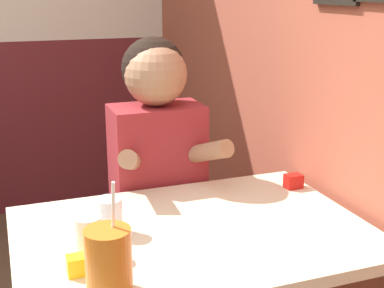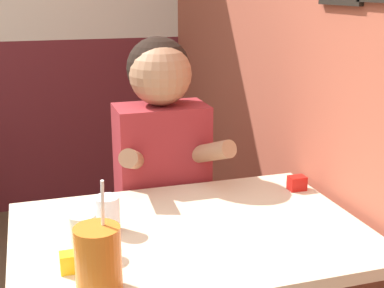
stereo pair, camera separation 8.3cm
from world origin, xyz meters
name	(u,v)px [view 2 (the right image)]	position (x,y,z in m)	size (l,w,h in m)	color
brick_wall_right	(263,3)	(1.51, 1.25, 1.35)	(0.08, 4.50, 2.70)	#9E4C38
main_table	(191,250)	(0.93, 0.43, 0.66)	(1.04, 0.73, 0.73)	beige
person_seated	(162,185)	(0.97, 0.92, 0.69)	(0.42, 0.42, 1.25)	maroon
cocktail_pitcher	(98,259)	(0.63, 0.18, 0.81)	(0.11, 0.11, 0.28)	#C6661E
glass_near_pitcher	(107,214)	(0.70, 0.50, 0.78)	(0.08, 0.08, 0.11)	silver
glass_center	(83,234)	(0.61, 0.38, 0.78)	(0.07, 0.07, 0.11)	silver
condiment_ketchup	(297,183)	(1.39, 0.63, 0.75)	(0.06, 0.04, 0.05)	#B7140F
condiment_mustard	(72,262)	(0.57, 0.29, 0.75)	(0.06, 0.04, 0.05)	yellow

